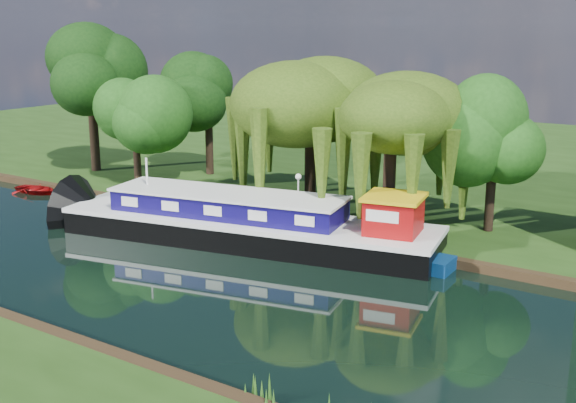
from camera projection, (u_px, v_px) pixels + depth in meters
The scene contains 14 objects.
ground at pixel (170, 271), 34.50m from camera, with size 120.00×120.00×0.00m, color black.
far_bank at pixel (442, 158), 61.89m from camera, with size 120.00×52.00×0.45m, color #1A350E.
dutch_barge at pixel (250, 223), 38.71m from camera, with size 21.29×8.65×4.39m.
narrowboat at pixel (354, 246), 36.62m from camera, with size 10.29×2.06×1.49m.
red_dinghy at pixel (37, 193), 50.30m from camera, with size 2.39×3.35×0.69m, color maroon.
willow_left at pixel (311, 105), 43.40m from camera, with size 7.22×7.22×8.66m.
willow_right at pixel (391, 127), 38.97m from camera, with size 6.33×6.33×7.72m.
tree_far_left at pixel (135, 113), 49.34m from camera, with size 4.60×4.60×7.40m.
tree_far_back at pixel (90, 79), 54.10m from camera, with size 5.96×5.96×10.02m.
tree_far_mid at pixel (208, 98), 53.09m from camera, with size 5.04×5.04×8.25m.
tree_far_right at pixel (494, 140), 38.48m from camera, with size 4.45×4.45×7.29m.
lamppost at pixel (298, 184), 42.12m from camera, with size 0.36×0.36×2.56m.
mooring_posts at pixel (264, 213), 41.32m from camera, with size 19.16×0.16×1.00m.
reeds_near at pixel (167, 356), 24.55m from camera, with size 33.70×1.50×1.10m.
Camera 1 is at (22.81, -24.05, 11.60)m, focal length 45.00 mm.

